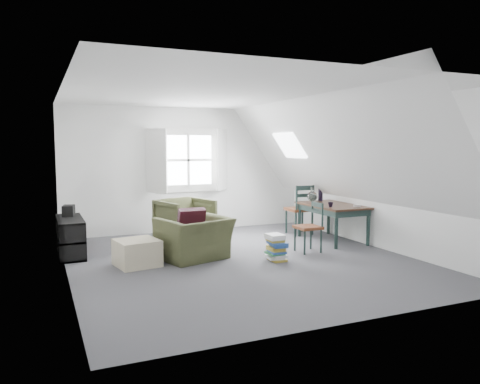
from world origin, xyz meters
name	(u,v)px	position (x,y,z in m)	size (l,w,h in m)	color
floor	(242,260)	(0.00, 0.00, 0.00)	(5.50, 5.50, 0.00)	#49484D
ceiling	(242,94)	(0.00, 0.00, 2.50)	(5.50, 5.50, 0.00)	white
wall_back	(188,170)	(0.00, 2.75, 1.25)	(5.00, 5.00, 0.00)	white
wall_front	(357,197)	(0.00, -2.75, 1.25)	(5.00, 5.00, 0.00)	white
wall_left	(65,184)	(-2.50, 0.00, 1.25)	(5.50, 5.50, 0.00)	white
wall_right	(375,174)	(2.50, 0.00, 1.25)	(5.50, 5.50, 0.00)	white
slope_left	(138,143)	(-1.55, 0.00, 1.78)	(5.50, 5.50, 0.00)	white
slope_right	(329,144)	(1.55, 0.00, 1.78)	(5.50, 5.50, 0.00)	white
dormer_window	(189,160)	(0.00, 2.68, 1.45)	(1.71, 0.35, 1.30)	white
skylight	(290,145)	(1.55, 1.30, 1.75)	(0.55, 0.75, 0.04)	white
armchair_near	(194,259)	(-0.64, 0.36, 0.00)	(0.99, 0.87, 0.64)	#3F4426
armchair_far	(185,242)	(-0.40, 1.63, 0.00)	(0.85, 0.87, 0.79)	#3F4426
throw_pillow	(191,221)	(-0.64, 0.51, 0.56)	(0.42, 0.12, 0.42)	#340E19
ottoman	(137,253)	(-1.53, 0.31, 0.19)	(0.57, 0.57, 0.38)	#C0B593
dining_table	(332,209)	(2.11, 0.68, 0.59)	(0.81, 1.35, 0.67)	black
demijohn	(312,196)	(1.96, 1.13, 0.79)	(0.20, 0.20, 0.28)	silver
vase_twigs	(321,193)	(2.21, 1.23, 0.83)	(0.09, 0.10, 0.69)	black
cup	(330,207)	(1.86, 0.38, 0.67)	(0.09, 0.09, 0.08)	black
paper_box	(357,206)	(2.31, 0.23, 0.69)	(0.11, 0.07, 0.04)	white
dining_chair_far	(300,209)	(1.89, 1.45, 0.51)	(0.46, 0.46, 0.98)	#5C2D18
dining_chair_near	(310,226)	(1.26, 0.09, 0.42)	(0.38, 0.38, 0.81)	#5C2D18
media_shelf	(71,239)	(-2.37, 1.38, 0.27)	(0.39, 1.16, 0.59)	black
electronics_box	(69,211)	(-2.37, 1.67, 0.68)	(0.17, 0.24, 0.19)	black
magazine_stack	(276,247)	(0.47, -0.23, 0.20)	(0.30, 0.36, 0.40)	#B29933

